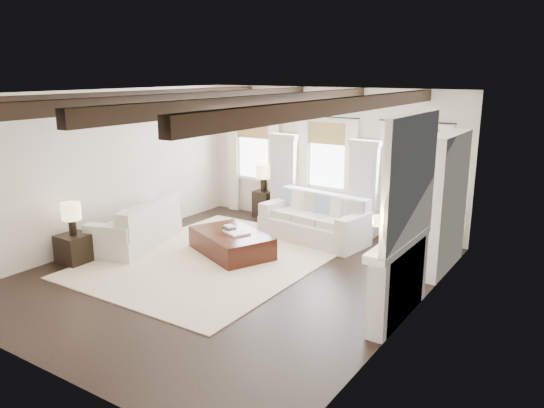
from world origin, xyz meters
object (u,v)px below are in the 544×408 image
Objects in this scene: ottoman at (231,243)px; side_table_front at (75,249)px; sofa_back at (315,221)px; sofa_left at (139,228)px; side_table_back at (264,203)px.

side_table_front is (-2.20, -2.01, 0.05)m from ottoman.
ottoman is 2.98m from side_table_front.
sofa_back is 2.00m from ottoman.
sofa_left reaches higher than side_table_front.
side_table_back is (-1.99, 0.95, -0.08)m from sofa_back.
sofa_left reaches higher than ottoman.
sofa_back is 1.41× the size of ottoman.
side_table_back is (-1.05, 2.70, 0.10)m from ottoman.
side_table_front reaches higher than ottoman.
sofa_left is 3.74× the size of side_table_back.
sofa_left is 3.45m from side_table_back.
side_table_front is (-0.26, -1.38, -0.11)m from sofa_left.
sofa_back is 3.71× the size of side_table_back.
sofa_left is 1.41m from side_table_front.
side_table_front is 4.85m from side_table_back.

